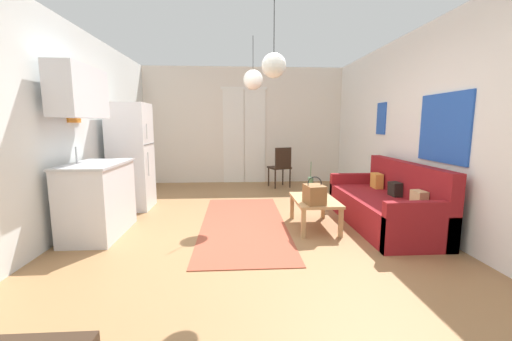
{
  "coord_description": "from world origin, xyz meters",
  "views": [
    {
      "loc": [
        -0.19,
        -3.59,
        1.4
      ],
      "look_at": [
        0.1,
        1.07,
        0.7
      ],
      "focal_mm": 22.12,
      "sensor_mm": 36.0,
      "label": 1
    }
  ],
  "objects_px": {
    "coffee_table": "(315,202)",
    "pendant_lamp_near": "(274,65)",
    "pendant_lamp_far": "(253,80)",
    "couch": "(387,206)",
    "refrigerator": "(131,157)",
    "handbag": "(314,194)",
    "accent_chair": "(281,165)",
    "bamboo_vase": "(310,186)"
  },
  "relations": [
    {
      "from": "coffee_table",
      "to": "pendant_lamp_far",
      "type": "bearing_deg",
      "value": 133.54
    },
    {
      "from": "accent_chair",
      "to": "pendant_lamp_far",
      "type": "xyz_separation_m",
      "value": [
        -0.71,
        -1.88,
        1.56
      ]
    },
    {
      "from": "refrigerator",
      "to": "pendant_lamp_near",
      "type": "height_order",
      "value": "pendant_lamp_near"
    },
    {
      "from": "pendant_lamp_near",
      "to": "pendant_lamp_far",
      "type": "height_order",
      "value": "same"
    },
    {
      "from": "refrigerator",
      "to": "pendant_lamp_near",
      "type": "relative_size",
      "value": 1.98
    },
    {
      "from": "handbag",
      "to": "refrigerator",
      "type": "xyz_separation_m",
      "value": [
        -2.69,
        1.43,
        0.34
      ]
    },
    {
      "from": "bamboo_vase",
      "to": "pendant_lamp_near",
      "type": "relative_size",
      "value": 0.55
    },
    {
      "from": "accent_chair",
      "to": "pendant_lamp_near",
      "type": "bearing_deg",
      "value": 61.71
    },
    {
      "from": "refrigerator",
      "to": "pendant_lamp_near",
      "type": "distance_m",
      "value": 3.21
    },
    {
      "from": "bamboo_vase",
      "to": "pendant_lamp_far",
      "type": "relative_size",
      "value": 0.61
    },
    {
      "from": "refrigerator",
      "to": "accent_chair",
      "type": "distance_m",
      "value": 3.12
    },
    {
      "from": "coffee_table",
      "to": "accent_chair",
      "type": "height_order",
      "value": "accent_chair"
    },
    {
      "from": "pendant_lamp_near",
      "to": "pendant_lamp_far",
      "type": "distance_m",
      "value": 1.87
    },
    {
      "from": "coffee_table",
      "to": "pendant_lamp_near",
      "type": "distance_m",
      "value": 2.02
    },
    {
      "from": "handbag",
      "to": "accent_chair",
      "type": "bearing_deg",
      "value": 90.06
    },
    {
      "from": "coffee_table",
      "to": "accent_chair",
      "type": "bearing_deg",
      "value": 91.65
    },
    {
      "from": "pendant_lamp_far",
      "to": "coffee_table",
      "type": "bearing_deg",
      "value": -46.46
    },
    {
      "from": "bamboo_vase",
      "to": "handbag",
      "type": "bearing_deg",
      "value": -97.48
    },
    {
      "from": "accent_chair",
      "to": "pendant_lamp_far",
      "type": "bearing_deg",
      "value": 50.42
    },
    {
      "from": "handbag",
      "to": "accent_chair",
      "type": "relative_size",
      "value": 0.39
    },
    {
      "from": "couch",
      "to": "coffee_table",
      "type": "bearing_deg",
      "value": -179.57
    },
    {
      "from": "pendant_lamp_near",
      "to": "handbag",
      "type": "bearing_deg",
      "value": 51.48
    },
    {
      "from": "handbag",
      "to": "pendant_lamp_near",
      "type": "xyz_separation_m",
      "value": [
        -0.62,
        -0.77,
        1.42
      ]
    },
    {
      "from": "coffee_table",
      "to": "bamboo_vase",
      "type": "height_order",
      "value": "bamboo_vase"
    },
    {
      "from": "couch",
      "to": "coffee_table",
      "type": "xyz_separation_m",
      "value": [
        -1.01,
        -0.01,
        0.07
      ]
    },
    {
      "from": "handbag",
      "to": "pendant_lamp_far",
      "type": "height_order",
      "value": "pendant_lamp_far"
    },
    {
      "from": "couch",
      "to": "handbag",
      "type": "relative_size",
      "value": 5.74
    },
    {
      "from": "accent_chair",
      "to": "coffee_table",
      "type": "bearing_deg",
      "value": 72.65
    },
    {
      "from": "handbag",
      "to": "pendant_lamp_near",
      "type": "relative_size",
      "value": 0.4
    },
    {
      "from": "coffee_table",
      "to": "pendant_lamp_far",
      "type": "height_order",
      "value": "pendant_lamp_far"
    },
    {
      "from": "couch",
      "to": "pendant_lamp_far",
      "type": "distance_m",
      "value": 2.66
    },
    {
      "from": "bamboo_vase",
      "to": "refrigerator",
      "type": "distance_m",
      "value": 2.93
    },
    {
      "from": "coffee_table",
      "to": "refrigerator",
      "type": "bearing_deg",
      "value": 157.25
    },
    {
      "from": "pendant_lamp_near",
      "to": "couch",
      "type": "bearing_deg",
      "value": 31.62
    },
    {
      "from": "coffee_table",
      "to": "bamboo_vase",
      "type": "relative_size",
      "value": 1.83
    },
    {
      "from": "accent_chair",
      "to": "pendant_lamp_far",
      "type": "height_order",
      "value": "pendant_lamp_far"
    },
    {
      "from": "bamboo_vase",
      "to": "accent_chair",
      "type": "xyz_separation_m",
      "value": [
        -0.06,
        2.51,
        -0.03
      ]
    },
    {
      "from": "coffee_table",
      "to": "refrigerator",
      "type": "distance_m",
      "value": 3.04
    },
    {
      "from": "couch",
      "to": "refrigerator",
      "type": "distance_m",
      "value": 3.99
    },
    {
      "from": "refrigerator",
      "to": "accent_chair",
      "type": "xyz_separation_m",
      "value": [
        2.69,
        1.55,
        -0.37
      ]
    },
    {
      "from": "handbag",
      "to": "pendant_lamp_near",
      "type": "height_order",
      "value": "pendant_lamp_near"
    },
    {
      "from": "couch",
      "to": "pendant_lamp_far",
      "type": "height_order",
      "value": "pendant_lamp_far"
    }
  ]
}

